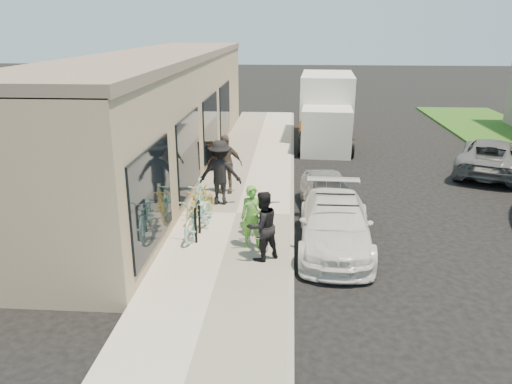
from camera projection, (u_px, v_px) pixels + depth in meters
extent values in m
plane|color=black|center=(312.00, 270.00, 11.00)|extent=(120.00, 120.00, 0.00)
cube|color=#BBB4A8|center=(236.00, 215.00, 13.95)|extent=(3.00, 34.00, 0.15)
cube|color=gray|center=(292.00, 217.00, 13.85)|extent=(0.12, 34.00, 0.13)
cube|color=tan|center=(162.00, 115.00, 18.29)|extent=(3.50, 20.00, 4.00)
cube|color=#7C6C5E|center=(159.00, 56.00, 17.62)|extent=(3.60, 20.00, 0.25)
cube|color=black|center=(152.00, 198.00, 10.73)|extent=(0.06, 3.00, 2.20)
cube|color=black|center=(189.00, 153.00, 14.51)|extent=(0.06, 3.00, 2.20)
cube|color=black|center=(211.00, 126.00, 18.29)|extent=(0.06, 3.00, 2.20)
cube|color=black|center=(225.00, 109.00, 22.07)|extent=(0.06, 3.00, 2.20)
cylinder|color=black|center=(196.00, 226.00, 11.89)|extent=(0.06, 0.06, 0.86)
cylinder|color=black|center=(199.00, 217.00, 12.43)|extent=(0.06, 0.06, 0.86)
cylinder|color=black|center=(197.00, 205.00, 12.02)|extent=(0.08, 0.57, 0.06)
cube|color=black|center=(209.00, 157.00, 17.81)|extent=(0.64, 0.43, 0.97)
cube|color=black|center=(214.00, 155.00, 18.11)|extent=(0.64, 0.43, 0.97)
cube|color=black|center=(208.00, 156.00, 17.76)|extent=(0.50, 0.31, 0.70)
imported|color=white|center=(335.00, 224.00, 11.96)|extent=(1.87, 4.23, 1.21)
cylinder|color=black|center=(338.00, 206.00, 11.34)|extent=(0.96, 0.04, 0.04)
cylinder|color=black|center=(335.00, 194.00, 12.10)|extent=(0.96, 0.04, 0.04)
imported|color=#A7A7AC|center=(328.00, 194.00, 14.13)|extent=(1.70, 3.54, 1.17)
cube|color=silver|center=(326.00, 131.00, 20.61)|extent=(2.12, 2.12, 1.91)
cube|color=black|center=(327.00, 122.00, 20.48)|extent=(1.86, 0.16, 0.91)
cube|color=silver|center=(326.00, 106.00, 23.26)|extent=(2.54, 4.35, 2.92)
cube|color=orange|center=(326.00, 120.00, 23.46)|extent=(2.56, 4.37, 0.55)
cylinder|color=black|center=(301.00, 147.00, 20.43)|extent=(0.30, 0.82, 0.80)
cylinder|color=black|center=(351.00, 148.00, 20.19)|extent=(0.30, 0.82, 0.80)
cylinder|color=black|center=(302.00, 141.00, 21.47)|extent=(0.30, 0.82, 0.80)
cylinder|color=black|center=(349.00, 142.00, 21.23)|extent=(0.30, 0.82, 0.80)
cylinder|color=black|center=(305.00, 124.00, 25.07)|extent=(0.30, 0.82, 0.80)
cylinder|color=black|center=(346.00, 125.00, 24.83)|extent=(0.30, 0.82, 0.80)
imported|color=#5A5C5F|center=(491.00, 156.00, 17.99)|extent=(3.77, 4.99, 1.26)
imported|color=silver|center=(257.00, 217.00, 12.00)|extent=(1.41, 2.40, 1.19)
imported|color=#55A737|center=(252.00, 217.00, 11.58)|extent=(0.58, 0.41, 1.50)
imported|color=black|center=(262.00, 226.00, 10.94)|extent=(0.98, 0.95, 1.59)
imported|color=#91D8D0|center=(198.00, 197.00, 13.77)|extent=(0.47, 1.56, 0.93)
imported|color=#91D8D0|center=(199.00, 215.00, 12.39)|extent=(0.95, 1.97, 1.00)
imported|color=gold|center=(200.00, 203.00, 13.38)|extent=(0.90, 1.53, 0.88)
imported|color=black|center=(220.00, 172.00, 14.38)|extent=(1.22, 0.71, 1.89)
imported|color=brown|center=(225.00, 164.00, 15.39)|extent=(1.09, 0.49, 1.82)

